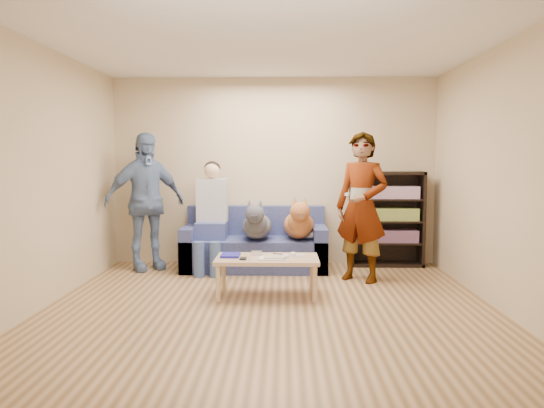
{
  "coord_description": "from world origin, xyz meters",
  "views": [
    {
      "loc": [
        0.14,
        -4.96,
        1.49
      ],
      "look_at": [
        0.0,
        1.2,
        0.95
      ],
      "focal_mm": 35.0,
      "sensor_mm": 36.0,
      "label": 1
    }
  ],
  "objects_px": {
    "coffee_table": "(267,262)",
    "bookshelf": "(386,217)",
    "camera_silver": "(257,253)",
    "sofa": "(255,248)",
    "person_seated": "(211,212)",
    "person_standing_right": "(362,207)",
    "dog_tan": "(299,223)",
    "dog_gray": "(257,225)",
    "person_standing_left": "(145,201)",
    "notebook_blue": "(231,255)"
  },
  "relations": [
    {
      "from": "coffee_table",
      "to": "bookshelf",
      "type": "relative_size",
      "value": 0.85
    },
    {
      "from": "camera_silver",
      "to": "sofa",
      "type": "height_order",
      "value": "sofa"
    },
    {
      "from": "person_seated",
      "to": "sofa",
      "type": "bearing_deg",
      "value": 12.54
    },
    {
      "from": "person_standing_right",
      "to": "dog_tan",
      "type": "bearing_deg",
      "value": 177.5
    },
    {
      "from": "dog_gray",
      "to": "person_standing_right",
      "type": "bearing_deg",
      "value": -19.77
    },
    {
      "from": "camera_silver",
      "to": "sofa",
      "type": "bearing_deg",
      "value": 93.92
    },
    {
      "from": "sofa",
      "to": "coffee_table",
      "type": "height_order",
      "value": "sofa"
    },
    {
      "from": "person_standing_right",
      "to": "person_seated",
      "type": "bearing_deg",
      "value": -162.76
    },
    {
      "from": "sofa",
      "to": "coffee_table",
      "type": "xyz_separation_m",
      "value": [
        0.21,
        -1.43,
        0.09
      ]
    },
    {
      "from": "sofa",
      "to": "coffee_table",
      "type": "bearing_deg",
      "value": -81.64
    },
    {
      "from": "person_standing_left",
      "to": "sofa",
      "type": "distance_m",
      "value": 1.59
    },
    {
      "from": "dog_tan",
      "to": "bookshelf",
      "type": "relative_size",
      "value": 0.89
    },
    {
      "from": "person_standing_left",
      "to": "sofa",
      "type": "relative_size",
      "value": 0.96
    },
    {
      "from": "camera_silver",
      "to": "dog_gray",
      "type": "height_order",
      "value": "dog_gray"
    },
    {
      "from": "person_standing_right",
      "to": "dog_tan",
      "type": "xyz_separation_m",
      "value": [
        -0.73,
        0.54,
        -0.26
      ]
    },
    {
      "from": "person_seated",
      "to": "person_standing_right",
      "type": "bearing_deg",
      "value": -16.8
    },
    {
      "from": "dog_gray",
      "to": "coffee_table",
      "type": "relative_size",
      "value": 1.12
    },
    {
      "from": "person_standing_left",
      "to": "person_seated",
      "type": "xyz_separation_m",
      "value": [
        0.89,
        -0.02,
        -0.14
      ]
    },
    {
      "from": "person_standing_left",
      "to": "camera_silver",
      "type": "distance_m",
      "value": 2.01
    },
    {
      "from": "coffee_table",
      "to": "dog_tan",
      "type": "bearing_deg",
      "value": 73.38
    },
    {
      "from": "person_standing_right",
      "to": "notebook_blue",
      "type": "bearing_deg",
      "value": -121.86
    },
    {
      "from": "sofa",
      "to": "notebook_blue",
      "type": "bearing_deg",
      "value": -97.89
    },
    {
      "from": "dog_gray",
      "to": "sofa",
      "type": "bearing_deg",
      "value": 98.2
    },
    {
      "from": "camera_silver",
      "to": "bookshelf",
      "type": "xyz_separation_m",
      "value": [
        1.71,
        1.54,
        0.23
      ]
    },
    {
      "from": "dog_gray",
      "to": "coffee_table",
      "type": "height_order",
      "value": "dog_gray"
    },
    {
      "from": "person_seated",
      "to": "bookshelf",
      "type": "xyz_separation_m",
      "value": [
        2.37,
        0.36,
        -0.09
      ]
    },
    {
      "from": "person_standing_right",
      "to": "camera_silver",
      "type": "height_order",
      "value": "person_standing_right"
    },
    {
      "from": "sofa",
      "to": "person_seated",
      "type": "bearing_deg",
      "value": -167.46
    },
    {
      "from": "person_standing_right",
      "to": "notebook_blue",
      "type": "xyz_separation_m",
      "value": [
        -1.51,
        -0.68,
        -0.47
      ]
    },
    {
      "from": "notebook_blue",
      "to": "coffee_table",
      "type": "xyz_separation_m",
      "value": [
        0.4,
        -0.05,
        -0.06
      ]
    },
    {
      "from": "person_standing_right",
      "to": "camera_silver",
      "type": "bearing_deg",
      "value": -119.76
    },
    {
      "from": "person_seated",
      "to": "coffee_table",
      "type": "bearing_deg",
      "value": -59.05
    },
    {
      "from": "person_standing_right",
      "to": "sofa",
      "type": "height_order",
      "value": "person_standing_right"
    },
    {
      "from": "coffee_table",
      "to": "camera_silver",
      "type": "bearing_deg",
      "value": 135.0
    },
    {
      "from": "notebook_blue",
      "to": "dog_tan",
      "type": "distance_m",
      "value": 1.46
    },
    {
      "from": "person_standing_left",
      "to": "bookshelf",
      "type": "bearing_deg",
      "value": -27.91
    },
    {
      "from": "notebook_blue",
      "to": "bookshelf",
      "type": "height_order",
      "value": "bookshelf"
    },
    {
      "from": "camera_silver",
      "to": "sofa",
      "type": "distance_m",
      "value": 1.32
    },
    {
      "from": "sofa",
      "to": "person_seated",
      "type": "relative_size",
      "value": 1.29
    },
    {
      "from": "person_seated",
      "to": "person_standing_left",
      "type": "bearing_deg",
      "value": 178.41
    },
    {
      "from": "person_standing_right",
      "to": "coffee_table",
      "type": "distance_m",
      "value": 1.43
    },
    {
      "from": "dog_gray",
      "to": "dog_tan",
      "type": "xyz_separation_m",
      "value": [
        0.56,
        0.08,
        0.01
      ]
    },
    {
      "from": "person_standing_right",
      "to": "dog_tan",
      "type": "distance_m",
      "value": 0.95
    },
    {
      "from": "notebook_blue",
      "to": "sofa",
      "type": "height_order",
      "value": "sofa"
    },
    {
      "from": "person_standing_left",
      "to": "notebook_blue",
      "type": "bearing_deg",
      "value": -79.01
    },
    {
      "from": "notebook_blue",
      "to": "sofa",
      "type": "xyz_separation_m",
      "value": [
        0.19,
        1.38,
        -0.15
      ]
    },
    {
      "from": "dog_gray",
      "to": "camera_silver",
      "type": "bearing_deg",
      "value": -87.03
    },
    {
      "from": "sofa",
      "to": "dog_gray",
      "type": "xyz_separation_m",
      "value": [
        0.03,
        -0.23,
        0.34
      ]
    },
    {
      "from": "camera_silver",
      "to": "person_seated",
      "type": "xyz_separation_m",
      "value": [
        -0.66,
        1.18,
        0.33
      ]
    },
    {
      "from": "notebook_blue",
      "to": "dog_gray",
      "type": "bearing_deg",
      "value": 78.87
    }
  ]
}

